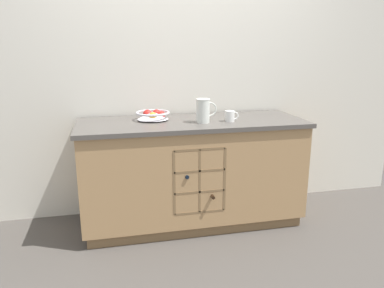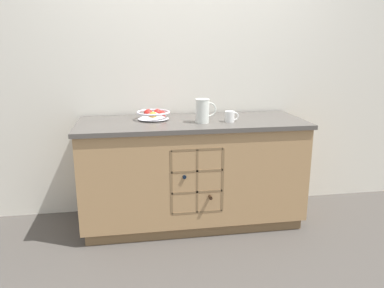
# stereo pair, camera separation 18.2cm
# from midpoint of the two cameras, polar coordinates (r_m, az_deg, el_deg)

# --- Properties ---
(ground_plane) EXTENTS (14.00, 14.00, 0.00)m
(ground_plane) POSITION_cam_midpoint_polar(r_m,az_deg,el_deg) (3.34, 1.59, -11.65)
(ground_plane) COLOR #4C4742
(back_wall) EXTENTS (4.40, 0.06, 2.55)m
(back_wall) POSITION_cam_midpoint_polar(r_m,az_deg,el_deg) (3.38, 0.47, 11.21)
(back_wall) COLOR silver
(back_wall) RESTS_ON ground_plane
(kitchen_island) EXTENTS (1.85, 0.71, 0.89)m
(kitchen_island) POSITION_cam_midpoint_polar(r_m,az_deg,el_deg) (3.16, 1.66, -4.29)
(kitchen_island) COLOR brown
(kitchen_island) RESTS_ON ground_plane
(fruit_bowl) EXTENTS (0.28, 0.28, 0.08)m
(fruit_bowl) POSITION_cam_midpoint_polar(r_m,az_deg,el_deg) (3.10, -4.22, 4.52)
(fruit_bowl) COLOR silver
(fruit_bowl) RESTS_ON kitchen_island
(white_pitcher) EXTENTS (0.17, 0.11, 0.19)m
(white_pitcher) POSITION_cam_midpoint_polar(r_m,az_deg,el_deg) (2.96, 3.42, 5.15)
(white_pitcher) COLOR silver
(white_pitcher) RESTS_ON kitchen_island
(ceramic_mug) EXTENTS (0.11, 0.08, 0.09)m
(ceramic_mug) POSITION_cam_midpoint_polar(r_m,az_deg,el_deg) (3.02, 7.55, 4.16)
(ceramic_mug) COLOR white
(ceramic_mug) RESTS_ON kitchen_island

